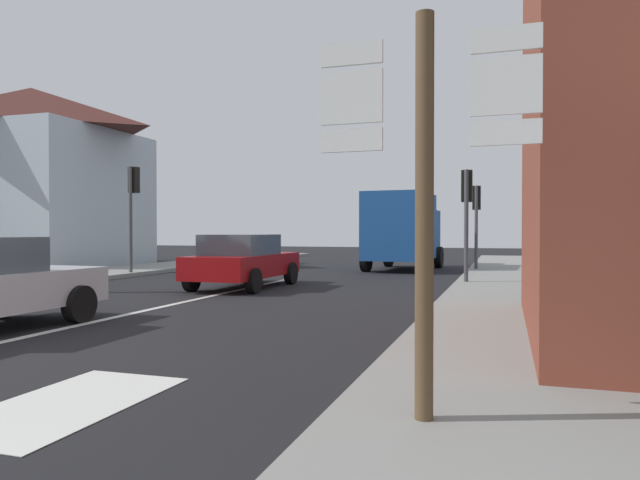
% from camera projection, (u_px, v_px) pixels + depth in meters
% --- Properties ---
extents(ground_plane, '(80.00, 80.00, 0.00)m').
position_uv_depth(ground_plane, '(260.00, 285.00, 16.57)').
color(ground_plane, black).
extents(sidewalk_right, '(2.98, 44.00, 0.14)m').
position_uv_depth(sidewalk_right, '(512.00, 300.00, 12.57)').
color(sidewalk_right, gray).
rests_on(sidewalk_right, ground).
extents(sidewalk_left, '(2.98, 44.00, 0.14)m').
position_uv_depth(sidewalk_left, '(16.00, 282.00, 16.77)').
color(sidewalk_left, gray).
rests_on(sidewalk_left, ground).
extents(lane_centre_stripe, '(0.16, 12.00, 0.01)m').
position_uv_depth(lane_centre_stripe, '(187.00, 301.00, 12.76)').
color(lane_centre_stripe, silver).
rests_on(lane_centre_stripe, ground).
extents(lane_turn_arrow, '(1.20, 2.20, 0.01)m').
position_uv_depth(lane_turn_arrow, '(66.00, 404.00, 5.20)').
color(lane_turn_arrow, silver).
rests_on(lane_turn_arrow, ground).
extents(clapboard_house_left, '(8.78, 8.27, 7.97)m').
position_uv_depth(clapboard_house_left, '(32.00, 176.00, 25.86)').
color(clapboard_house_left, silver).
rests_on(clapboard_house_left, ground).
extents(sedan_far, '(2.00, 4.21, 1.47)m').
position_uv_depth(sedan_far, '(243.00, 260.00, 15.90)').
color(sedan_far, maroon).
rests_on(sedan_far, ground).
extents(delivery_truck, '(2.75, 5.13, 3.05)m').
position_uv_depth(delivery_truck, '(403.00, 229.00, 23.21)').
color(delivery_truck, '#19478C').
rests_on(delivery_truck, ground).
extents(route_sign_post, '(1.66, 0.14, 3.20)m').
position_uv_depth(route_sign_post, '(425.00, 185.00, 4.35)').
color(route_sign_post, brown).
rests_on(route_sign_post, ground).
extents(traffic_light_near_left, '(0.30, 0.49, 3.80)m').
position_uv_depth(traffic_light_near_left, '(133.00, 195.00, 20.08)').
color(traffic_light_near_left, '#47474C').
rests_on(traffic_light_near_left, ground).
extents(traffic_light_far_right, '(0.30, 0.49, 3.28)m').
position_uv_depth(traffic_light_far_right, '(477.00, 208.00, 21.85)').
color(traffic_light_far_right, '#47474C').
rests_on(traffic_light_far_right, ground).
extents(traffic_light_near_right, '(0.30, 0.49, 3.29)m').
position_uv_depth(traffic_light_near_right, '(467.00, 200.00, 16.36)').
color(traffic_light_near_right, '#47474C').
rests_on(traffic_light_near_right, ground).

